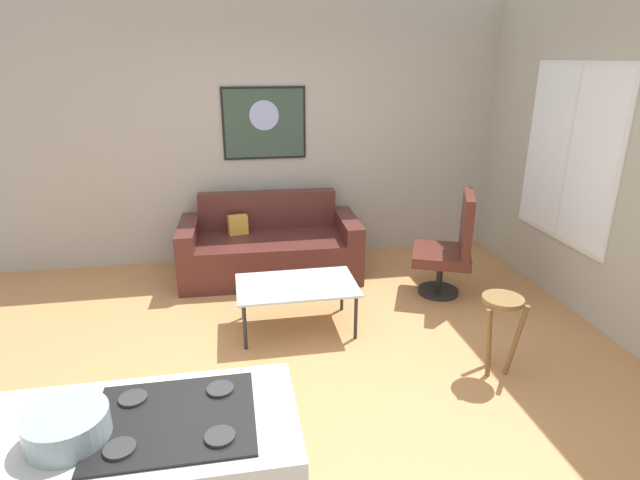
{
  "coord_description": "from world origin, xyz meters",
  "views": [
    {
      "loc": [
        -0.42,
        -3.18,
        2.19
      ],
      "look_at": [
        0.31,
        0.9,
        0.7
      ],
      "focal_mm": 28.58,
      "sensor_mm": 36.0,
      "label": 1
    }
  ],
  "objects_px": {
    "couch": "(270,249)",
    "coffee_table": "(297,288)",
    "armchair": "(451,247)",
    "bar_stool": "(501,316)",
    "wall_painting": "(264,123)",
    "mixing_bowl": "(67,427)"
  },
  "relations": [
    {
      "from": "armchair",
      "to": "mixing_bowl",
      "type": "relative_size",
      "value": 3.49
    },
    {
      "from": "armchair",
      "to": "mixing_bowl",
      "type": "distance_m",
      "value": 3.76
    },
    {
      "from": "mixing_bowl",
      "to": "wall_painting",
      "type": "bearing_deg",
      "value": 75.61
    },
    {
      "from": "mixing_bowl",
      "to": "wall_painting",
      "type": "height_order",
      "value": "wall_painting"
    },
    {
      "from": "armchair",
      "to": "bar_stool",
      "type": "height_order",
      "value": "armchair"
    },
    {
      "from": "bar_stool",
      "to": "couch",
      "type": "bearing_deg",
      "value": 124.83
    },
    {
      "from": "couch",
      "to": "bar_stool",
      "type": "bearing_deg",
      "value": -55.17
    },
    {
      "from": "armchair",
      "to": "couch",
      "type": "bearing_deg",
      "value": 154.18
    },
    {
      "from": "coffee_table",
      "to": "wall_painting",
      "type": "height_order",
      "value": "wall_painting"
    },
    {
      "from": "armchair",
      "to": "wall_painting",
      "type": "xyz_separation_m",
      "value": [
        -1.63,
        1.32,
        1.03
      ]
    },
    {
      "from": "bar_stool",
      "to": "mixing_bowl",
      "type": "distance_m",
      "value": 2.84
    },
    {
      "from": "coffee_table",
      "to": "wall_painting",
      "type": "xyz_separation_m",
      "value": [
        -0.1,
        1.72,
        1.15
      ]
    },
    {
      "from": "armchair",
      "to": "bar_stool",
      "type": "xyz_separation_m",
      "value": [
        -0.2,
        -1.3,
        -0.04
      ]
    },
    {
      "from": "bar_stool",
      "to": "mixing_bowl",
      "type": "xyz_separation_m",
      "value": [
        -2.45,
        -1.33,
        0.5
      ]
    },
    {
      "from": "couch",
      "to": "coffee_table",
      "type": "bearing_deg",
      "value": -84.24
    },
    {
      "from": "armchair",
      "to": "wall_painting",
      "type": "relative_size",
      "value": 1.14
    },
    {
      "from": "couch",
      "to": "armchair",
      "type": "xyz_separation_m",
      "value": [
        1.66,
        -0.8,
        0.21
      ]
    },
    {
      "from": "armchair",
      "to": "wall_painting",
      "type": "height_order",
      "value": "wall_painting"
    },
    {
      "from": "mixing_bowl",
      "to": "wall_painting",
      "type": "relative_size",
      "value": 0.33
    },
    {
      "from": "wall_painting",
      "to": "mixing_bowl",
      "type": "bearing_deg",
      "value": -104.39
    },
    {
      "from": "bar_stool",
      "to": "wall_painting",
      "type": "xyz_separation_m",
      "value": [
        -1.44,
        2.62,
        1.07
      ]
    },
    {
      "from": "armchair",
      "to": "bar_stool",
      "type": "bearing_deg",
      "value": -98.55
    }
  ]
}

